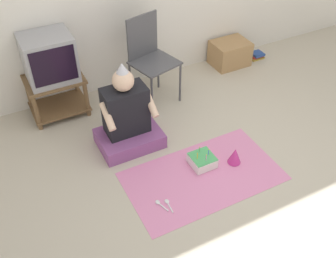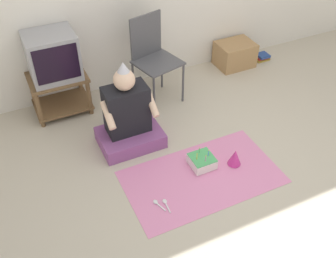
{
  "view_description": "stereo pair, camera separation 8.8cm",
  "coord_description": "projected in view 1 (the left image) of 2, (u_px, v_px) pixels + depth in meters",
  "views": [
    {
      "loc": [
        -1.65,
        -1.75,
        2.53
      ],
      "look_at": [
        -0.46,
        0.56,
        0.35
      ],
      "focal_mm": 42.0,
      "sensor_mm": 36.0,
      "label": 1
    },
    {
      "loc": [
        -1.57,
        -1.79,
        2.53
      ],
      "look_at": [
        -0.46,
        0.56,
        0.35
      ],
      "focal_mm": 42.0,
      "sensor_mm": 36.0,
      "label": 2
    }
  ],
  "objects": [
    {
      "name": "cardboard_box_stack",
      "position": [
        230.0,
        53.0,
        4.81
      ],
      "size": [
        0.44,
        0.34,
        0.3
      ],
      "color": "#A87F51",
      "rests_on": "ground_plane"
    },
    {
      "name": "plastic_spoon_far",
      "position": [
        168.0,
        203.0,
        3.2
      ],
      "size": [
        0.04,
        0.15,
        0.01
      ],
      "color": "white",
      "rests_on": "party_cloth"
    },
    {
      "name": "book_pile",
      "position": [
        257.0,
        55.0,
        5.0
      ],
      "size": [
        0.18,
        0.14,
        0.07
      ],
      "color": "#A88933",
      "rests_on": "ground_plane"
    },
    {
      "name": "person_seated",
      "position": [
        127.0,
        119.0,
        3.6
      ],
      "size": [
        0.58,
        0.43,
        0.86
      ],
      "color": "#8C4C8C",
      "rests_on": "ground_plane"
    },
    {
      "name": "tv_stand",
      "position": [
        57.0,
        92.0,
        3.99
      ],
      "size": [
        0.57,
        0.43,
        0.42
      ],
      "color": "brown",
      "rests_on": "ground_plane"
    },
    {
      "name": "folding_chair",
      "position": [
        149.0,
        54.0,
        4.01
      ],
      "size": [
        0.51,
        0.49,
        0.92
      ],
      "color": "#4C4C51",
      "rests_on": "ground_plane"
    },
    {
      "name": "party_cloth",
      "position": [
        203.0,
        176.0,
        3.44
      ],
      "size": [
        1.35,
        0.76,
        0.01
      ],
      "color": "pink",
      "rests_on": "ground_plane"
    },
    {
      "name": "birthday_cake",
      "position": [
        202.0,
        160.0,
        3.51
      ],
      "size": [
        0.21,
        0.21,
        0.17
      ],
      "color": "white",
      "rests_on": "party_cloth"
    },
    {
      "name": "party_hat_blue",
      "position": [
        235.0,
        156.0,
        3.52
      ],
      "size": [
        0.12,
        0.12,
        0.16
      ],
      "color": "#CC338C",
      "rests_on": "party_cloth"
    },
    {
      "name": "tv",
      "position": [
        49.0,
        58.0,
        3.73
      ],
      "size": [
        0.47,
        0.41,
        0.45
      ],
      "color": "#99999E",
      "rests_on": "tv_stand"
    },
    {
      "name": "plastic_spoon_near",
      "position": [
        159.0,
        203.0,
        3.19
      ],
      "size": [
        0.06,
        0.14,
        0.01
      ],
      "color": "white",
      "rests_on": "party_cloth"
    },
    {
      "name": "ground_plane",
      "position": [
        245.0,
        181.0,
        3.39
      ],
      "size": [
        16.0,
        16.0,
        0.0
      ],
      "primitive_type": "plane",
      "color": "#BCB29E"
    }
  ]
}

